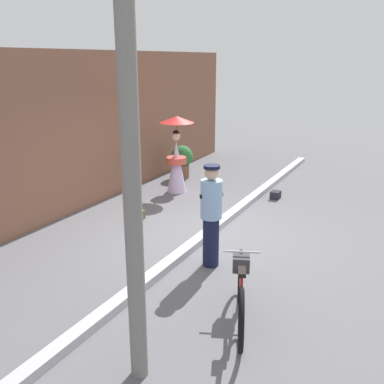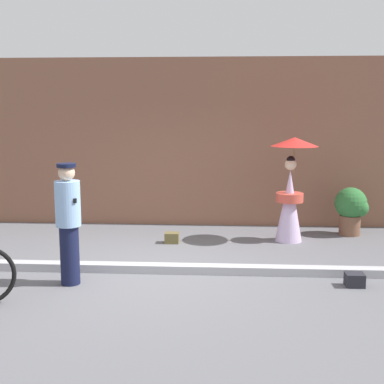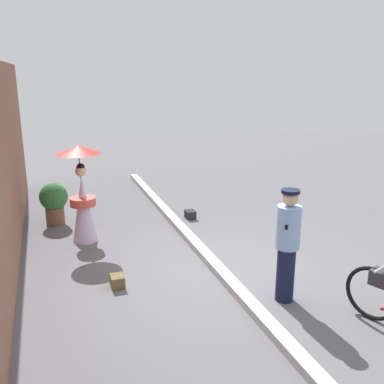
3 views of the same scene
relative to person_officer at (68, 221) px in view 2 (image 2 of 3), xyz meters
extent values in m
plane|color=slate|center=(1.11, 0.57, -0.89)|extent=(30.00, 30.00, 0.00)
cube|color=brown|center=(1.11, 3.89, 0.81)|extent=(14.00, 0.40, 3.39)
cube|color=#B2B2B7|center=(1.11, 0.57, -0.83)|extent=(14.00, 0.20, 0.12)
cylinder|color=#141938|center=(0.00, 0.00, -0.48)|extent=(0.26, 0.26, 0.82)
cylinder|color=#8CB2E0|center=(0.00, 0.00, 0.24)|extent=(0.34, 0.34, 0.61)
sphere|color=#D8B293|center=(0.00, 0.00, 0.65)|extent=(0.22, 0.22, 0.22)
cylinder|color=black|center=(0.00, 0.00, 0.75)|extent=(0.25, 0.25, 0.05)
cube|color=black|center=(0.00, 0.00, 0.30)|extent=(0.31, 0.28, 0.06)
cone|color=silver|center=(3.28, 2.51, -0.24)|extent=(0.48, 0.48, 1.30)
cylinder|color=#D14C3D|center=(3.28, 2.51, -0.08)|extent=(0.49, 0.49, 0.16)
sphere|color=beige|center=(3.28, 2.51, 0.51)|extent=(0.21, 0.21, 0.21)
sphere|color=black|center=(3.28, 2.51, 0.59)|extent=(0.16, 0.16, 0.16)
cylinder|color=olive|center=(3.34, 2.52, 0.64)|extent=(0.02, 0.02, 0.55)
cone|color=red|center=(3.34, 2.52, 0.91)|extent=(0.84, 0.84, 0.16)
cylinder|color=brown|center=(4.50, 3.03, -0.70)|extent=(0.39, 0.39, 0.38)
sphere|color=#2D6B33|center=(4.50, 3.03, -0.27)|extent=(0.60, 0.60, 0.60)
sphere|color=#2D6B33|center=(4.65, 2.94, -0.35)|extent=(0.33, 0.33, 0.33)
cube|color=#26262D|center=(3.87, 0.13, -0.80)|extent=(0.25, 0.21, 0.18)
cube|color=black|center=(3.87, 0.07, -0.75)|extent=(0.21, 0.07, 0.07)
cube|color=brown|center=(1.18, 2.23, -0.79)|extent=(0.25, 0.20, 0.19)
cube|color=brown|center=(1.18, 2.17, -0.75)|extent=(0.21, 0.07, 0.07)
camera|label=1|loc=(-5.79, -2.72, 2.32)|focal=40.66mm
camera|label=2|loc=(2.07, -6.61, 1.50)|focal=47.72mm
camera|label=3|loc=(-4.89, 3.09, 2.31)|focal=40.34mm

